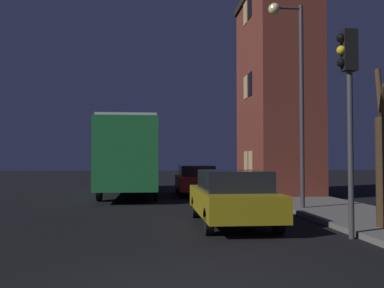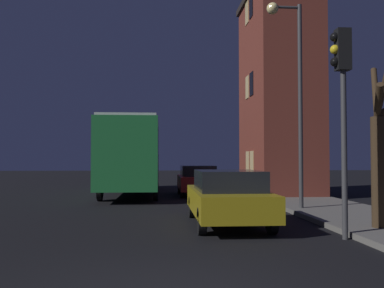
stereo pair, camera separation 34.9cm
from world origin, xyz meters
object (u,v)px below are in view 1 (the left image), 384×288
streetlamp (293,74)px  car_mid_lane (196,180)px  bus (132,152)px  traffic_light (348,89)px  car_near_lane (232,196)px

streetlamp → car_mid_lane: 8.06m
car_mid_lane → bus: bearing=165.4°
traffic_light → bus: 13.28m
streetlamp → car_mid_lane: (-2.50, 6.68, -3.77)m
streetlamp → car_mid_lane: size_ratio=1.67×
streetlamp → traffic_light: streetlamp is taller
streetlamp → bus: (-5.57, 7.48, -2.43)m
traffic_light → car_near_lane: bearing=135.2°
streetlamp → car_near_lane: (-2.53, -2.55, -3.75)m
traffic_light → car_mid_lane: 11.83m
car_mid_lane → streetlamp: bearing=-69.5°
streetlamp → car_near_lane: 5.20m
bus → car_mid_lane: size_ratio=2.58×
car_near_lane → car_mid_lane: 9.23m
bus → car_near_lane: size_ratio=2.33×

